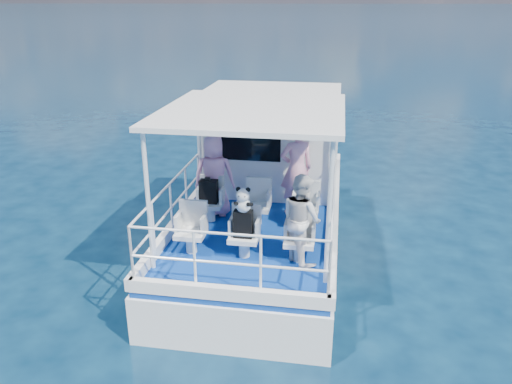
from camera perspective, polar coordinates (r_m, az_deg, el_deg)
ground at (r=9.69m, az=-0.08°, el=-8.96°), size 2000.00×2000.00×0.00m
hull at (r=10.56m, az=0.82°, el=-6.28°), size 3.00×7.00×1.60m
deck at (r=10.20m, az=0.84°, el=-2.03°), size 2.90×6.90×0.10m
cabin at (r=11.05m, az=1.89°, el=6.09°), size 2.85×2.00×2.20m
canopy at (r=8.38m, az=-0.32°, el=9.29°), size 3.00×3.20×0.08m
canopy_posts at (r=8.63m, az=-0.36°, el=1.79°), size 2.77×2.97×2.20m
railings at (r=8.55m, az=-0.72°, el=-2.72°), size 2.84×3.59×1.00m
seat_port_fwd at (r=9.55m, az=-5.22°, el=-2.21°), size 0.48×0.46×0.38m
seat_center_fwd at (r=9.38m, az=0.12°, el=-2.57°), size 0.48×0.46×0.38m
seat_stbd_fwd at (r=9.29m, az=5.61°, el=-2.92°), size 0.48×0.46×0.38m
seat_port_aft at (r=8.42m, az=-7.41°, el=-5.64°), size 0.48×0.46×0.38m
seat_center_aft at (r=8.22m, az=-1.35°, el=-6.15°), size 0.48×0.46×0.38m
seat_stbd_aft at (r=8.12m, az=4.94°, el=-6.60°), size 0.48×0.46×0.38m
passenger_port_fwd at (r=9.60m, az=-4.79°, el=1.86°), size 0.65×0.50×1.61m
passenger_stbd_fwd at (r=9.67m, az=4.63°, el=2.63°), size 0.78×0.67×1.81m
passenger_stbd_aft at (r=7.90m, az=5.22°, el=-3.03°), size 0.88×0.91×1.47m
backpack_port at (r=9.39m, az=-5.43°, el=0.07°), size 0.34×0.19×0.44m
backpack_center at (r=7.99m, az=-1.47°, el=-3.66°), size 0.30×0.17×0.45m
compact_camera at (r=9.32m, az=-5.57°, el=1.54°), size 0.09×0.06×0.06m
panda at (r=7.79m, az=-1.47°, el=-0.88°), size 0.26×0.22×0.41m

